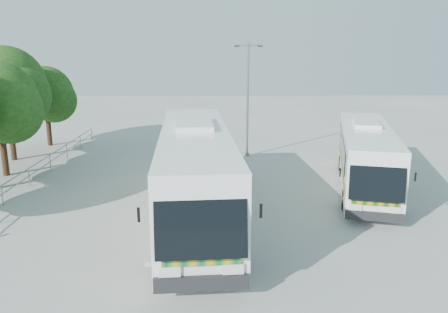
{
  "coord_description": "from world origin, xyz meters",
  "views": [
    {
      "loc": [
        -0.12,
        -19.3,
        7.01
      ],
      "look_at": [
        0.29,
        2.51,
        1.69
      ],
      "focal_mm": 35.0,
      "sensor_mm": 36.0,
      "label": 1
    }
  ],
  "objects_px": {
    "tree_far_e": "(46,94)",
    "lamppost": "(248,95)",
    "tree_far_d": "(7,86)",
    "coach_main": "(195,170)",
    "coach_adjacent": "(366,155)"
  },
  "relations": [
    {
      "from": "tree_far_d",
      "to": "coach_main",
      "type": "relative_size",
      "value": 0.53
    },
    {
      "from": "tree_far_d",
      "to": "tree_far_e",
      "type": "relative_size",
      "value": 1.24
    },
    {
      "from": "tree_far_d",
      "to": "tree_far_e",
      "type": "bearing_deg",
      "value": 81.37
    },
    {
      "from": "coach_main",
      "to": "lamppost",
      "type": "distance_m",
      "value": 11.74
    },
    {
      "from": "tree_far_d",
      "to": "lamppost",
      "type": "relative_size",
      "value": 0.98
    },
    {
      "from": "tree_far_d",
      "to": "coach_main",
      "type": "xyz_separation_m",
      "value": [
        12.31,
        -10.3,
        -2.74
      ]
    },
    {
      "from": "tree_far_e",
      "to": "coach_adjacent",
      "type": "height_order",
      "value": "tree_far_e"
    },
    {
      "from": "coach_main",
      "to": "lamppost",
      "type": "bearing_deg",
      "value": 71.0
    },
    {
      "from": "coach_main",
      "to": "lamppost",
      "type": "height_order",
      "value": "lamppost"
    },
    {
      "from": "tree_far_e",
      "to": "lamppost",
      "type": "bearing_deg",
      "value": -13.96
    },
    {
      "from": "tree_far_e",
      "to": "lamppost",
      "type": "xyz_separation_m",
      "value": [
        14.63,
        -3.64,
        0.25
      ]
    },
    {
      "from": "tree_far_e",
      "to": "lamppost",
      "type": "height_order",
      "value": "lamppost"
    },
    {
      "from": "lamppost",
      "to": "tree_far_e",
      "type": "bearing_deg",
      "value": 172.9
    },
    {
      "from": "coach_adjacent",
      "to": "coach_main",
      "type": "bearing_deg",
      "value": -140.91
    },
    {
      "from": "tree_far_e",
      "to": "coach_adjacent",
      "type": "distance_m",
      "value": 23.05
    }
  ]
}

